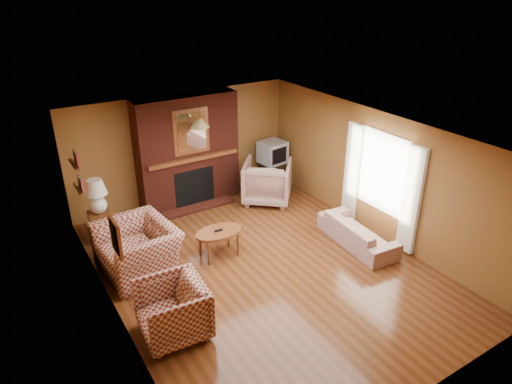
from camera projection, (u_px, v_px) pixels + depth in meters
floor at (263, 267)px, 7.93m from camera, size 6.50×6.50×0.00m
ceiling at (265, 135)px, 6.89m from camera, size 6.50×6.50×0.00m
wall_back at (183, 148)px, 9.90m from camera, size 6.50×0.00×6.50m
wall_front at (427, 322)px, 4.92m from camera, size 6.50×0.00×6.50m
wall_left at (110, 250)px, 6.22m from camera, size 0.00×6.50×6.50m
wall_right at (375, 174)px, 8.60m from camera, size 0.00×6.50×6.50m
fireplace at (188, 152)px, 9.70m from camera, size 2.20×0.82×2.40m
window_right at (381, 181)px, 8.46m from camera, size 0.10×1.85×2.00m
bookshelf at (77, 172)px, 7.50m from camera, size 0.09×0.55×0.71m
botanical_print at (116, 237)px, 5.85m from camera, size 0.05×0.40×0.50m
pendant_light at (200, 123)px, 8.83m from camera, size 0.36×0.36×0.48m
plaid_loveseat at (138, 249)px, 7.65m from camera, size 1.27×1.42×0.85m
plaid_armchair at (172, 310)px, 6.28m from camera, size 0.97×0.95×0.83m
floral_sofa at (357, 232)px, 8.51m from camera, size 0.79×1.74×0.49m
floral_armchair at (267, 181)px, 10.06m from camera, size 1.42×1.43×0.93m
coffee_table at (219, 234)px, 8.08m from camera, size 0.87×0.54×0.52m
side_table at (101, 226)px, 8.68m from camera, size 0.44×0.44×0.55m
table_lamp at (96, 195)px, 8.40m from camera, size 0.41×0.41×0.68m
tv_stand at (272, 173)px, 10.93m from camera, size 0.53×0.48×0.58m
crt_tv at (273, 152)px, 10.69m from camera, size 0.63×0.62×0.51m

